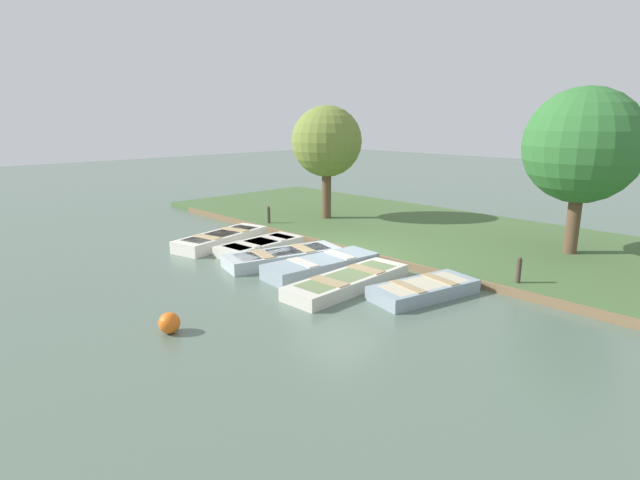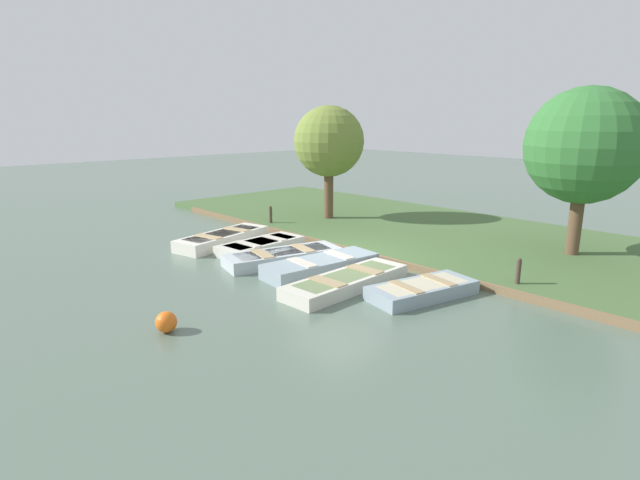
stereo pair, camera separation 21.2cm
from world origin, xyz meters
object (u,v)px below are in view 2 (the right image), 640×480
rowboat_1 (261,246)px  park_tree_far_left (329,142)px  rowboat_2 (283,257)px  rowboat_5 (422,290)px  park_tree_left (585,146)px  mooring_post_far (518,275)px  rowboat_0 (223,238)px  buoy (166,322)px  rowboat_3 (321,265)px  rowboat_4 (347,281)px  mooring_post_near (271,217)px

rowboat_1 → park_tree_far_left: 5.73m
rowboat_2 → park_tree_far_left: 6.55m
rowboat_5 → rowboat_2: bearing=-69.7°
park_tree_left → mooring_post_far: bearing=2.9°
mooring_post_far → park_tree_left: 4.74m
rowboat_2 → rowboat_0: bearing=-74.1°
rowboat_2 → rowboat_5: rowboat_2 is taller
rowboat_5 → buoy: (5.30, -2.21, 0.04)m
rowboat_5 → park_tree_far_left: size_ratio=0.62×
rowboat_2 → rowboat_3: size_ratio=1.06×
rowboat_0 → rowboat_4: 5.82m
rowboat_1 → park_tree_left: bearing=126.3°
rowboat_3 → buoy: same height
rowboat_0 → rowboat_1: 1.60m
rowboat_1 → buoy: buoy is taller
mooring_post_near → park_tree_left: bearing=111.6°
rowboat_4 → mooring_post_far: (-2.84, 2.96, 0.25)m
mooring_post_near → rowboat_0: bearing=19.3°
rowboat_4 → mooring_post_far: 4.11m
rowboat_5 → park_tree_left: park_tree_left is taller
rowboat_4 → park_tree_far_left: size_ratio=0.80×
rowboat_0 → mooring_post_far: size_ratio=4.21×
rowboat_4 → rowboat_5: rowboat_4 is taller
rowboat_0 → rowboat_1: (-0.41, 1.54, -0.03)m
rowboat_0 → park_tree_far_left: park_tree_far_left is taller
rowboat_1 → rowboat_3: rowboat_3 is taller
rowboat_4 → mooring_post_far: bearing=131.5°
rowboat_3 → mooring_post_far: mooring_post_far is taller
rowboat_2 → park_tree_left: park_tree_left is taller
rowboat_3 → buoy: size_ratio=7.99×
rowboat_3 → mooring_post_near: size_ratio=3.99×
rowboat_3 → park_tree_far_left: 7.26m
rowboat_1 → mooring_post_far: (-2.30, 7.24, 0.25)m
park_tree_far_left → park_tree_left: (-1.49, 8.74, 0.14)m
mooring_post_near → park_tree_far_left: bearing=160.9°
mooring_post_far → mooring_post_near: bearing=-90.0°
mooring_post_near → rowboat_2: bearing=56.9°
rowboat_5 → mooring_post_near: bearing=-91.0°
rowboat_2 → park_tree_left: (-6.37, 5.55, 3.11)m
rowboat_2 → rowboat_5: (-0.62, 4.41, -0.01)m
mooring_post_far → park_tree_far_left: (-2.28, -8.94, 2.74)m
mooring_post_far → park_tree_left: park_tree_left is taller
rowboat_1 → rowboat_4: same height
rowboat_2 → park_tree_left: bearing=152.7°
rowboat_5 → buoy: bearing=-10.4°
rowboat_0 → park_tree_left: size_ratio=0.72×
rowboat_0 → rowboat_2: bearing=78.8°
rowboat_2 → rowboat_3: bearing=109.4°
park_tree_left → rowboat_2: bearing=-41.1°
rowboat_2 → rowboat_4: size_ratio=0.98×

